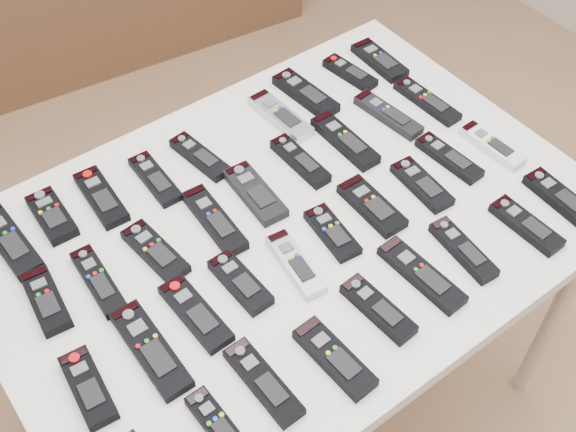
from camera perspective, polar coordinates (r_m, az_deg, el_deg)
ground at (r=2.18m, az=2.08°, el=-12.83°), size 4.00×4.00×0.00m
table at (r=1.55m, az=0.00°, el=-1.87°), size 1.25×0.88×0.78m
remote_0 at (r=1.56m, az=-21.14°, el=-1.85°), size 0.07×0.21×0.02m
remote_1 at (r=1.58m, az=-18.16°, el=0.02°), size 0.06×0.15×0.02m
remote_2 at (r=1.59m, az=-14.55°, el=1.46°), size 0.07×0.18×0.02m
remote_3 at (r=1.60m, az=-10.46°, el=2.90°), size 0.05×0.16×0.02m
remote_4 at (r=1.63m, az=-6.98°, el=4.68°), size 0.07×0.17×0.02m
remote_5 at (r=1.72m, az=-0.60°, el=7.89°), size 0.06×0.19×0.02m
remote_6 at (r=1.78m, az=1.39°, el=9.63°), size 0.07×0.19×0.02m
remote_7 at (r=1.85m, az=4.92°, el=11.20°), size 0.06×0.16×0.02m
remote_8 at (r=1.90m, az=7.23°, el=12.12°), size 0.06×0.17×0.02m
remote_9 at (r=1.45m, az=-18.57°, el=-6.35°), size 0.07×0.16×0.02m
remote_10 at (r=1.45m, az=-14.76°, el=-4.99°), size 0.05×0.18×0.02m
remote_11 at (r=1.47m, az=-10.44°, el=-2.76°), size 0.07×0.17×0.02m
remote_12 at (r=1.50m, az=-5.82°, el=-0.34°), size 0.06×0.20×0.02m
remote_13 at (r=1.55m, az=-2.61°, el=1.82°), size 0.07×0.18×0.02m
remote_14 at (r=1.61m, az=0.96°, el=4.37°), size 0.05×0.17×0.02m
remote_15 at (r=1.66m, az=4.51°, el=5.96°), size 0.05×0.19×0.02m
remote_16 at (r=1.74m, az=7.91°, el=7.93°), size 0.06×0.19×0.02m
remote_17 at (r=1.79m, az=10.93°, el=8.91°), size 0.05×0.19×0.02m
remote_18 at (r=1.33m, az=-15.51°, el=-12.93°), size 0.07×0.16×0.02m
remote_19 at (r=1.34m, az=-10.79°, el=-10.30°), size 0.06×0.21×0.02m
remote_20 at (r=1.37m, az=-7.32°, el=-7.63°), size 0.06×0.18×0.02m
remote_21 at (r=1.40m, az=-3.79°, el=-5.24°), size 0.06×0.15×0.02m
remote_22 at (r=1.42m, az=0.61°, el=-3.78°), size 0.07×0.17×0.02m
remote_23 at (r=1.48m, az=3.52°, el=-1.31°), size 0.07×0.15×0.02m
remote_24 at (r=1.53m, az=6.64°, el=0.81°), size 0.06×0.17×0.02m
remote_25 at (r=1.59m, az=10.53°, el=2.46°), size 0.07×0.16×0.02m
remote_26 at (r=1.66m, az=12.61°, el=4.51°), size 0.06×0.17×0.02m
remote_27 at (r=1.71m, az=15.82°, el=5.39°), size 0.05×0.16×0.02m
remote_29 at (r=1.26m, az=-5.51°, el=-16.19°), size 0.05×0.15×0.02m
remote_30 at (r=1.29m, az=-1.97°, el=-12.96°), size 0.05×0.18×0.02m
remote_31 at (r=1.31m, az=3.70°, el=-11.12°), size 0.06×0.17×0.02m
remote_32 at (r=1.37m, az=7.13°, el=-7.29°), size 0.06×0.16×0.02m
remote_33 at (r=1.43m, az=10.50°, el=-4.58°), size 0.06×0.20×0.02m
remote_34 at (r=1.49m, az=13.68°, el=-2.62°), size 0.06×0.17×0.02m
remote_35 at (r=1.56m, az=18.31°, el=-0.69°), size 0.05×0.16×0.02m
remote_36 at (r=1.64m, az=20.67°, el=1.38°), size 0.06×0.17×0.02m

